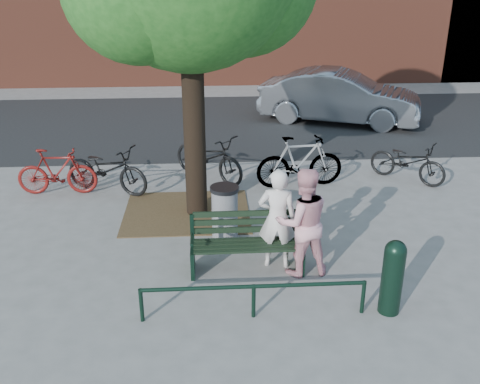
{
  "coord_description": "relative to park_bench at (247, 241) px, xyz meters",
  "views": [
    {
      "loc": [
        -0.57,
        -7.22,
        4.42
      ],
      "look_at": [
        -0.04,
        1.0,
        0.92
      ],
      "focal_mm": 40.0,
      "sensor_mm": 36.0,
      "label": 1
    }
  ],
  "objects": [
    {
      "name": "ground",
      "position": [
        0.0,
        -0.08,
        -0.48
      ],
      "size": [
        90.0,
        90.0,
        0.0
      ],
      "primitive_type": "plane",
      "color": "gray",
      "rests_on": "ground"
    },
    {
      "name": "bicycle_d",
      "position": [
        1.39,
        3.32,
        0.09
      ],
      "size": [
        1.92,
        0.72,
        1.13
      ],
      "primitive_type": "imported",
      "rotation": [
        0.0,
        0.0,
        1.67
      ],
      "color": "gray",
      "rests_on": "ground"
    },
    {
      "name": "bicycle_a",
      "position": [
        -2.68,
        3.28,
        0.03
      ],
      "size": [
        2.03,
        1.44,
        1.01
      ],
      "primitive_type": "imported",
      "rotation": [
        0.0,
        0.0,
        1.12
      ],
      "color": "black",
      "rests_on": "ground"
    },
    {
      "name": "road",
      "position": [
        0.0,
        8.42,
        -0.47
      ],
      "size": [
        40.0,
        7.0,
        0.01
      ],
      "primitive_type": "cube",
      "color": "black",
      "rests_on": "ground"
    },
    {
      "name": "person_left",
      "position": [
        0.48,
        0.07,
        0.34
      ],
      "size": [
        0.65,
        0.48,
        1.63
      ],
      "primitive_type": "imported",
      "rotation": [
        0.0,
        0.0,
        2.99
      ],
      "color": "silver",
      "rests_on": "ground"
    },
    {
      "name": "person_right",
      "position": [
        0.83,
        -0.17,
        0.38
      ],
      "size": [
        0.91,
        0.75,
        1.72
      ],
      "primitive_type": "imported",
      "rotation": [
        0.0,
        0.0,
        3.26
      ],
      "color": "pink",
      "rests_on": "ground"
    },
    {
      "name": "bicycle_e",
      "position": [
        3.82,
        3.49,
        -0.03
      ],
      "size": [
        1.68,
        1.59,
        0.9
      ],
      "primitive_type": "imported",
      "rotation": [
        0.0,
        0.0,
        0.84
      ],
      "color": "black",
      "rests_on": "ground"
    },
    {
      "name": "bicycle_c",
      "position": [
        -0.55,
        3.88,
        0.04
      ],
      "size": [
        1.91,
        1.89,
        1.05
      ],
      "primitive_type": "imported",
      "rotation": [
        0.0,
        0.0,
        0.79
      ],
      "color": "black",
      "rests_on": "ground"
    },
    {
      "name": "park_bench",
      "position": [
        0.0,
        0.0,
        0.0
      ],
      "size": [
        1.74,
        0.54,
        0.97
      ],
      "color": "black",
      "rests_on": "ground"
    },
    {
      "name": "litter_bin",
      "position": [
        -0.3,
        0.96,
        0.03
      ],
      "size": [
        0.49,
        0.49,
        1.0
      ],
      "color": "gray",
      "rests_on": "ground"
    },
    {
      "name": "dirt_pit",
      "position": [
        -1.0,
        2.12,
        -0.47
      ],
      "size": [
        2.4,
        2.0,
        0.02
      ],
      "primitive_type": "cube",
      "color": "brown",
      "rests_on": "ground"
    },
    {
      "name": "parked_car",
      "position": [
        3.43,
        8.35,
        0.3
      ],
      "size": [
        5.01,
        3.28,
        1.56
      ],
      "primitive_type": "imported",
      "rotation": [
        0.0,
        0.0,
        1.19
      ],
      "color": "gray",
      "rests_on": "ground"
    },
    {
      "name": "bicycle_b",
      "position": [
        -3.69,
        3.23,
        0.01
      ],
      "size": [
        1.65,
        0.49,
        0.99
      ],
      "primitive_type": "imported",
      "rotation": [
        0.0,
        0.0,
        1.55
      ],
      "color": "#62110E",
      "rests_on": "ground"
    },
    {
      "name": "bollard",
      "position": [
        1.88,
        -1.27,
        0.11
      ],
      "size": [
        0.29,
        0.29,
        1.1
      ],
      "color": "black",
      "rests_on": "ground"
    },
    {
      "name": "guard_railing",
      "position": [
        0.0,
        -1.28,
        -0.08
      ],
      "size": [
        3.06,
        0.06,
        0.51
      ],
      "color": "black",
      "rests_on": "ground"
    }
  ]
}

